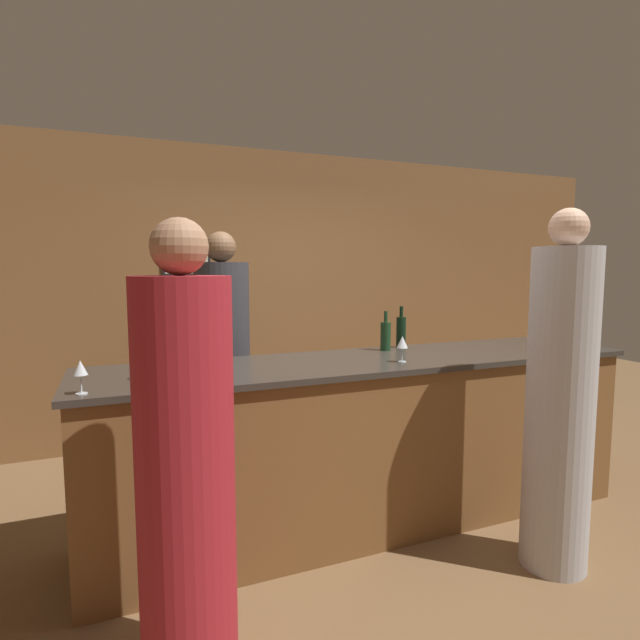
{
  "coord_description": "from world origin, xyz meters",
  "views": [
    {
      "loc": [
        -1.5,
        -2.78,
        1.66
      ],
      "look_at": [
        -0.32,
        0.1,
        1.33
      ],
      "focal_mm": 28.0,
      "sensor_mm": 36.0,
      "label": 1
    }
  ],
  "objects": [
    {
      "name": "ground_plane",
      "position": [
        0.0,
        0.0,
        0.0
      ],
      "size": [
        14.0,
        14.0,
        0.0
      ],
      "primitive_type": "plane",
      "color": "brown"
    },
    {
      "name": "back_wall",
      "position": [
        -0.0,
        2.04,
        1.4
      ],
      "size": [
        8.0,
        0.08,
        2.8
      ],
      "color": "brown",
      "rests_on": "ground_plane"
    },
    {
      "name": "bar_counter",
      "position": [
        0.0,
        0.0,
        0.54
      ],
      "size": [
        3.56,
        0.8,
        1.08
      ],
      "color": "brown",
      "rests_on": "ground_plane"
    },
    {
      "name": "bartender",
      "position": [
        -0.8,
        0.8,
        0.89
      ],
      "size": [
        0.39,
        0.39,
        1.92
      ],
      "rotation": [
        0.0,
        0.0,
        3.14
      ],
      "color": "#2D2D33",
      "rests_on": "ground_plane"
    },
    {
      "name": "guest_0",
      "position": [
        0.71,
        -0.83,
        0.92
      ],
      "size": [
        0.35,
        0.35,
        1.97
      ],
      "color": "#B2B2B7",
      "rests_on": "ground_plane"
    },
    {
      "name": "guest_1",
      "position": [
        -1.28,
        -0.85,
        0.85
      ],
      "size": [
        0.38,
        0.38,
        1.84
      ],
      "color": "maroon",
      "rests_on": "ground_plane"
    },
    {
      "name": "wine_bottle_0",
      "position": [
        0.24,
        0.25,
        1.19
      ],
      "size": [
        0.07,
        0.07,
        0.28
      ],
      "color": "#19381E",
      "rests_on": "bar_counter"
    },
    {
      "name": "wine_bottle_1",
      "position": [
        0.4,
        0.31,
        1.2
      ],
      "size": [
        0.07,
        0.07,
        0.3
      ],
      "color": "black",
      "rests_on": "bar_counter"
    },
    {
      "name": "wine_glass_0",
      "position": [
        0.11,
        -0.18,
        1.2
      ],
      "size": [
        0.07,
        0.07,
        0.16
      ],
      "color": "silver",
      "rests_on": "bar_counter"
    },
    {
      "name": "wine_glass_1",
      "position": [
        1.17,
        -0.31,
        1.19
      ],
      "size": [
        0.06,
        0.06,
        0.15
      ],
      "color": "silver",
      "rests_on": "bar_counter"
    },
    {
      "name": "wine_glass_2",
      "position": [
        1.44,
        -0.23,
        1.21
      ],
      "size": [
        0.08,
        0.08,
        0.17
      ],
      "color": "silver",
      "rests_on": "bar_counter"
    },
    {
      "name": "wine_glass_3",
      "position": [
        1.44,
        -0.02,
        1.19
      ],
      "size": [
        0.08,
        0.08,
        0.15
      ],
      "color": "silver",
      "rests_on": "bar_counter"
    },
    {
      "name": "wine_glass_4",
      "position": [
        -1.38,
        -0.09,
        1.21
      ],
      "size": [
        0.07,
        0.07,
        0.17
      ],
      "color": "silver",
      "rests_on": "bar_counter"
    },
    {
      "name": "wine_glass_5",
      "position": [
        -1.66,
        -0.3,
        1.2
      ],
      "size": [
        0.06,
        0.06,
        0.16
      ],
      "color": "silver",
      "rests_on": "bar_counter"
    }
  ]
}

